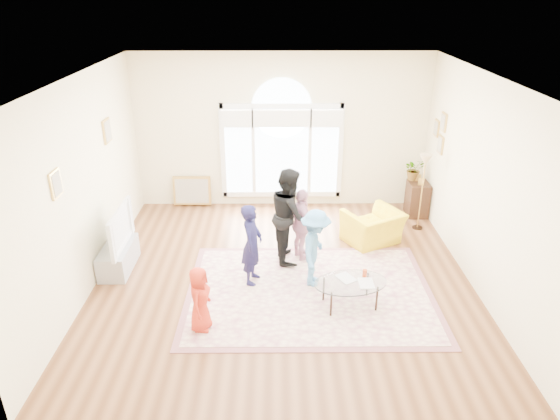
{
  "coord_description": "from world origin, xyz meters",
  "views": [
    {
      "loc": [
        -0.1,
        -6.96,
        4.38
      ],
      "look_at": [
        -0.05,
        0.3,
        1.07
      ],
      "focal_mm": 32.0,
      "sensor_mm": 36.0,
      "label": 1
    }
  ],
  "objects_px": {
    "area_rug": "(310,292)",
    "television": "(114,228)",
    "coffee_table": "(351,283)",
    "tv_console": "(118,257)",
    "armchair": "(373,227)"
  },
  "relations": [
    {
      "from": "tv_console",
      "to": "armchair",
      "type": "height_order",
      "value": "armchair"
    },
    {
      "from": "coffee_table",
      "to": "armchair",
      "type": "height_order",
      "value": "armchair"
    },
    {
      "from": "area_rug",
      "to": "tv_console",
      "type": "bearing_deg",
      "value": 166.82
    },
    {
      "from": "tv_console",
      "to": "coffee_table",
      "type": "bearing_deg",
      "value": -16.54
    },
    {
      "from": "area_rug",
      "to": "coffee_table",
      "type": "distance_m",
      "value": 0.78
    },
    {
      "from": "television",
      "to": "area_rug",
      "type": "bearing_deg",
      "value": -13.21
    },
    {
      "from": "area_rug",
      "to": "television",
      "type": "distance_m",
      "value": 3.32
    },
    {
      "from": "television",
      "to": "coffee_table",
      "type": "relative_size",
      "value": 0.98
    },
    {
      "from": "coffee_table",
      "to": "armchair",
      "type": "xyz_separation_m",
      "value": [
        0.68,
        2.01,
        -0.09
      ]
    },
    {
      "from": "area_rug",
      "to": "coffee_table",
      "type": "relative_size",
      "value": 3.04
    },
    {
      "from": "area_rug",
      "to": "coffee_table",
      "type": "height_order",
      "value": "coffee_table"
    },
    {
      "from": "television",
      "to": "coffee_table",
      "type": "height_order",
      "value": "television"
    },
    {
      "from": "tv_console",
      "to": "coffee_table",
      "type": "distance_m",
      "value": 3.89
    },
    {
      "from": "area_rug",
      "to": "television",
      "type": "relative_size",
      "value": 3.1
    },
    {
      "from": "area_rug",
      "to": "tv_console",
      "type": "height_order",
      "value": "tv_console"
    }
  ]
}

